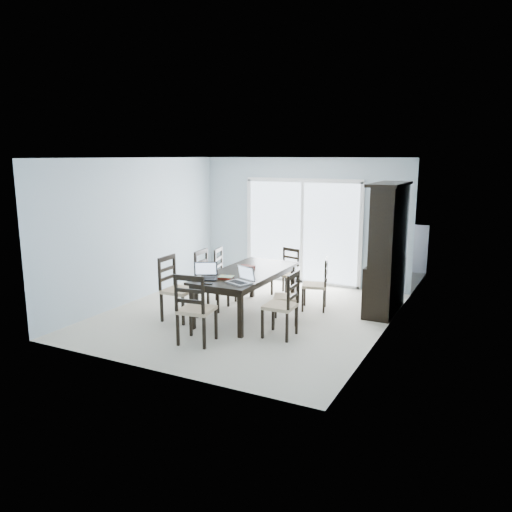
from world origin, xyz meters
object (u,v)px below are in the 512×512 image
object	(u,v)px
chair_right_far	(320,278)
chair_right_near	(286,298)
chair_left_mid	(207,273)
hot_tub	(291,249)
chair_end_far	(288,266)
game_box	(247,267)
dining_table	(247,276)
chair_right_mid	(291,290)
laptop_silver	(239,279)
chair_end_near	(193,302)
chair_left_far	(224,268)
cell_phone	(209,284)
chair_left_near	(173,281)
laptop_dark	(205,275)
china_hutch	(387,250)

from	to	relation	value
chair_right_far	chair_right_near	bearing A→B (deg)	165.32
chair_left_mid	hot_tub	xyz separation A→B (m)	(0.05, 3.61, -0.18)
chair_end_far	game_box	distance (m)	1.38
chair_end_far	chair_right_near	bearing A→B (deg)	127.81
dining_table	chair_left_mid	xyz separation A→B (m)	(-0.80, 0.03, -0.04)
chair_right_near	chair_right_mid	size ratio (longest dim) A/B	1.12
laptop_silver	chair_end_near	bearing A→B (deg)	-88.68
chair_right_near	chair_end_near	xyz separation A→B (m)	(-1.04, -0.87, 0.03)
chair_right_mid	chair_right_far	xyz separation A→B (m)	(0.18, 0.85, 0.03)
game_box	hot_tub	distance (m)	3.57
chair_left_far	chair_end_near	xyz separation A→B (m)	(0.83, -2.25, 0.05)
cell_phone	laptop_silver	bearing A→B (deg)	21.53
chair_right_mid	chair_end_near	distance (m)	1.74
cell_phone	hot_tub	world-z (taller)	hot_tub
chair_left_near	chair_left_mid	distance (m)	0.78
chair_right_near	laptop_dark	xyz separation A→B (m)	(-1.34, -0.09, 0.21)
chair_left_mid	chair_right_far	bearing A→B (deg)	109.30
laptop_dark	hot_tub	size ratio (longest dim) A/B	0.23
chair_right_far	chair_end_near	size ratio (longest dim) A/B	0.89
chair_right_near	cell_phone	world-z (taller)	chair_right_near
chair_right_far	cell_phone	xyz separation A→B (m)	(-1.11, -1.81, 0.19)
dining_table	chair_right_far	world-z (taller)	chair_right_far
chair_end_near	chair_right_mid	bearing A→B (deg)	53.43
chair_left_mid	hot_tub	world-z (taller)	chair_left_mid
china_hutch	chair_left_mid	distance (m)	3.11
chair_right_near	laptop_dark	world-z (taller)	chair_right_near
chair_right_far	chair_end_near	bearing A→B (deg)	141.39
chair_left_near	hot_tub	distance (m)	4.38
dining_table	cell_phone	distance (m)	1.01
dining_table	chair_right_near	distance (m)	1.22
chair_end_near	cell_phone	size ratio (longest dim) A/B	9.68
chair_right_far	hot_tub	bearing A→B (deg)	16.33
chair_end_far	laptop_silver	size ratio (longest dim) A/B	2.39
chair_left_mid	chair_right_mid	world-z (taller)	chair_left_mid
laptop_dark	laptop_silver	size ratio (longest dim) A/B	1.03
chair_right_mid	chair_end_far	size ratio (longest dim) A/B	0.99
chair_left_near	chair_end_far	bearing A→B (deg)	153.22
cell_phone	chair_end_near	bearing A→B (deg)	-91.59
china_hutch	hot_tub	distance (m)	3.71
chair_end_near	game_box	size ratio (longest dim) A/B	4.73
chair_end_near	dining_table	bearing A→B (deg)	81.47
chair_right_mid	laptop_dark	bearing A→B (deg)	103.51
chair_end_far	chair_right_far	bearing A→B (deg)	157.66
chair_right_near	game_box	world-z (taller)	chair_right_near
chair_left_mid	laptop_silver	size ratio (longest dim) A/B	2.77
chair_left_far	cell_phone	size ratio (longest dim) A/B	8.85
laptop_dark	cell_phone	size ratio (longest dim) A/B	3.59
chair_left_mid	chair_left_near	bearing A→B (deg)	-16.42
hot_tub	cell_phone	bearing A→B (deg)	-82.29
chair_left_far	chair_end_near	size ratio (longest dim) A/B	0.91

